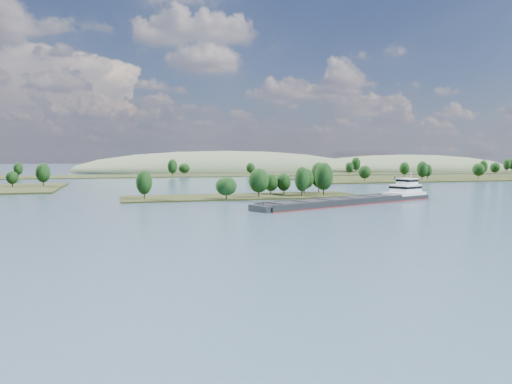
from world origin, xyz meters
name	(u,v)px	position (x,y,z in m)	size (l,w,h in m)	color
ground	(290,213)	(0.00, 120.00, 0.00)	(1800.00, 1800.00, 0.00)	#364D5D
tree_island	(263,187)	(8.69, 179.26, 4.31)	(100.00, 33.48, 15.21)	black
right_bank	(495,176)	(231.77, 299.62, 1.00)	(320.00, 90.00, 14.40)	black
back_shoreline	(192,175)	(9.65, 399.74, 0.72)	(900.00, 60.00, 15.94)	black
hill_east	(406,171)	(260.00, 470.00, 0.00)	(260.00, 140.00, 36.00)	#4C5B3F
hill_west	(225,171)	(60.00, 500.00, 0.00)	(320.00, 160.00, 44.00)	#4C5B3F
cargo_barge	(360,199)	(36.21, 144.45, 1.45)	(82.31, 41.41, 11.48)	black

